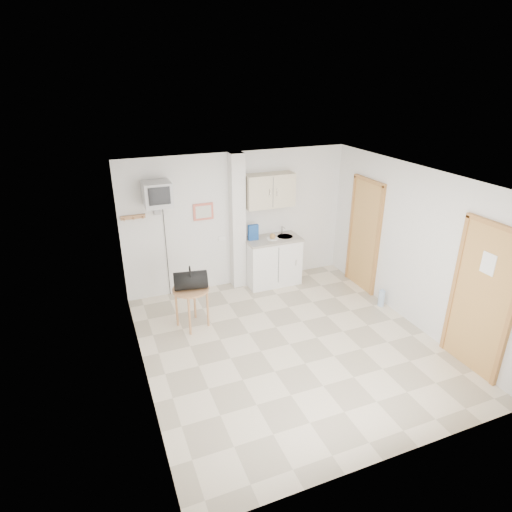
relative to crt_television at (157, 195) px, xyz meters
name	(u,v)px	position (x,y,z in m)	size (l,w,h in m)	color
ground	(290,344)	(1.45, -2.02, -1.94)	(4.50, 4.50, 0.00)	beige
room_envelope	(306,245)	(1.69, -1.93, -0.40)	(4.24, 4.54, 2.55)	white
kitchenette	(272,243)	(2.02, -0.02, -1.13)	(1.03, 0.58, 2.10)	white
crt_television	(157,195)	(0.00, 0.00, 0.00)	(0.44, 0.45, 2.15)	slate
round_table	(191,294)	(0.23, -0.98, -1.36)	(0.57, 0.57, 0.67)	#AF7244
duffel_bag	(191,280)	(0.24, -0.99, -1.12)	(0.55, 0.36, 0.38)	black
water_bottle	(381,298)	(3.43, -1.57, -1.79)	(0.11, 0.11, 0.33)	#A1BEDE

